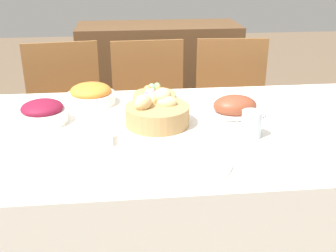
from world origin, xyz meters
The scene contains 16 objects.
dining_table centered at (0.00, 0.00, 0.38)m, with size 1.80×0.97×0.77m.
chair_far_left centered at (-0.51, 0.81, 0.50)m, with size 0.46×0.46×0.92m.
chair_far_right centered at (0.46, 0.81, 0.50)m, with size 0.45×0.45×0.92m.
chair_far_center centered at (-0.03, 0.81, 0.50)m, with size 0.44×0.44×0.92m.
sideboard centered at (0.08, 1.53, 0.46)m, with size 1.14×0.44×0.91m.
bread_basket centered at (-0.05, 0.05, 0.82)m, with size 0.25×0.25×0.13m.
egg_basket centered at (-0.04, 0.31, 0.79)m, with size 0.20×0.20×0.08m.
ham_platter centered at (0.28, 0.13, 0.80)m, with size 0.28×0.20×0.09m.
beet_salad_bowl centered at (-0.49, 0.11, 0.81)m, with size 0.19×0.19×0.09m.
carrot_bowl centered at (-0.32, 0.31, 0.81)m, with size 0.21×0.21×0.09m.
dinner_plate centered at (0.03, -0.30, 0.77)m, with size 0.27×0.27×0.01m.
fork centered at (-0.13, -0.30, 0.77)m, with size 0.02×0.20×0.00m.
knife centered at (0.19, -0.30, 0.77)m, with size 0.02×0.20×0.00m.
spoon centered at (0.22, -0.30, 0.77)m, with size 0.02×0.20×0.00m.
drinking_cup centered at (0.28, -0.11, 0.82)m, with size 0.07×0.07×0.10m.
butter_dish centered at (-0.29, -0.10, 0.78)m, with size 0.14×0.09×0.03m.
Camera 1 is at (-0.17, -1.47, 1.40)m, focal length 45.00 mm.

